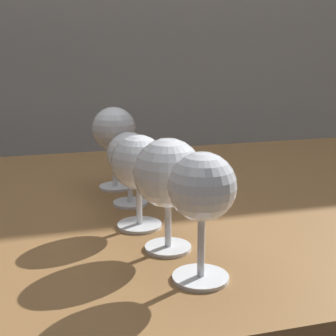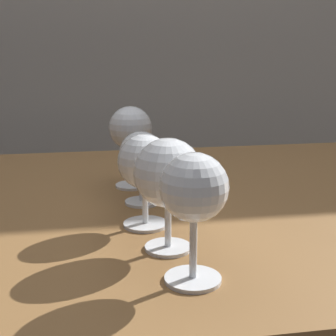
{
  "view_description": "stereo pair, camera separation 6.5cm",
  "coord_description": "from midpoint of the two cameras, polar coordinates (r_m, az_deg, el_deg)",
  "views": [
    {
      "loc": [
        -0.14,
        -0.81,
        1.05
      ],
      "look_at": [
        0.03,
        -0.21,
        0.89
      ],
      "focal_mm": 53.36,
      "sensor_mm": 36.0,
      "label": 1
    },
    {
      "loc": [
        -0.08,
        -0.83,
        1.05
      ],
      "look_at": [
        0.03,
        -0.21,
        0.89
      ],
      "focal_mm": 53.36,
      "sensor_mm": 36.0,
      "label": 2
    }
  ],
  "objects": [
    {
      "name": "wine_glass_chardonnay",
      "position": [
        0.94,
        -8.18,
        4.27
      ],
      "size": [
        0.08,
        0.08,
        0.16
      ],
      "color": "white",
      "rests_on": "dining_table"
    },
    {
      "name": "wine_glass_empty",
      "position": [
        0.84,
        -6.62,
        1.26
      ],
      "size": [
        0.08,
        0.08,
        0.13
      ],
      "color": "white",
      "rests_on": "dining_table"
    },
    {
      "name": "wine_glass_rose",
      "position": [
        0.65,
        -2.85,
        -0.85
      ],
      "size": [
        0.09,
        0.09,
        0.15
      ],
      "color": "white",
      "rests_on": "dining_table"
    },
    {
      "name": "dining_table",
      "position": [
        0.91,
        -7.58,
        -9.45
      ],
      "size": [
        1.54,
        0.86,
        0.78
      ],
      "color": "brown",
      "rests_on": "ground_plane"
    },
    {
      "name": "wine_glass_white",
      "position": [
        0.56,
        0.63,
        -2.47
      ],
      "size": [
        0.08,
        0.08,
        0.15
      ],
      "color": "white",
      "rests_on": "dining_table"
    },
    {
      "name": "wine_glass_port",
      "position": [
        0.73,
        -5.89,
        0.27
      ],
      "size": [
        0.08,
        0.08,
        0.14
      ],
      "color": "white",
      "rests_on": "dining_table"
    }
  ]
}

